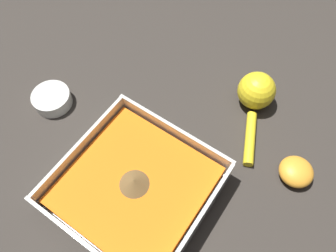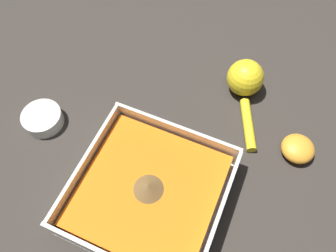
% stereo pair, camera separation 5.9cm
% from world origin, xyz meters
% --- Properties ---
extents(ground_plane, '(4.00, 4.00, 0.00)m').
position_xyz_m(ground_plane, '(0.00, 0.00, 0.00)').
color(ground_plane, '#332D28').
extents(square_dish, '(0.24, 0.24, 0.06)m').
position_xyz_m(square_dish, '(-0.00, 0.01, 0.02)').
color(square_dish, silver).
rests_on(square_dish, ground_plane).
extents(spice_bowl, '(0.08, 0.08, 0.03)m').
position_xyz_m(spice_bowl, '(0.25, -0.05, 0.01)').
color(spice_bowl, silver).
rests_on(spice_bowl, ground_plane).
extents(lemon_squeezer, '(0.10, 0.18, 0.07)m').
position_xyz_m(lemon_squeezer, '(-0.08, -0.28, 0.03)').
color(lemon_squeezer, yellow).
rests_on(lemon_squeezer, ground_plane).
extents(lemon_half, '(0.06, 0.06, 0.03)m').
position_xyz_m(lemon_half, '(-0.21, -0.18, 0.02)').
color(lemon_half, orange).
rests_on(lemon_half, ground_plane).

